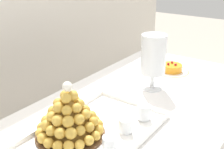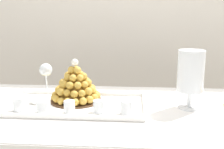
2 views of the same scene
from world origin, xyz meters
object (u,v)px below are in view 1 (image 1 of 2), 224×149
at_px(croquembouche, 69,116).
at_px(dessert_cup_right, 144,113).
at_px(dessert_cup_centre, 110,145).
at_px(serving_tray, 85,140).
at_px(dessert_cup_mid_right, 125,126).
at_px(macaron_goblet, 154,56).
at_px(fruit_tart_plate, 172,69).

relative_size(croquembouche, dessert_cup_right, 4.34).
xyz_separation_m(croquembouche, dessert_cup_centre, (0.01, -0.17, -0.05)).
bearing_deg(dessert_cup_centre, dessert_cup_right, 2.30).
distance_m(croquembouche, dessert_cup_right, 0.30).
bearing_deg(serving_tray, croquembouche, 98.63).
distance_m(serving_tray, dessert_cup_mid_right, 0.15).
distance_m(dessert_cup_right, macaron_goblet, 0.34).
xyz_separation_m(serving_tray, croquembouche, (-0.01, 0.06, 0.08)).
relative_size(dessert_cup_centre, macaron_goblet, 0.20).
xyz_separation_m(croquembouche, macaron_goblet, (0.54, -0.04, 0.09)).
xyz_separation_m(dessert_cup_centre, dessert_cup_mid_right, (0.13, 0.02, -0.00)).
height_order(serving_tray, dessert_cup_mid_right, dessert_cup_mid_right).
distance_m(dessert_cup_centre, dessert_cup_right, 0.25).
bearing_deg(serving_tray, fruit_tart_plate, 2.25).
distance_m(serving_tray, dessert_cup_centre, 0.11).
xyz_separation_m(serving_tray, macaron_goblet, (0.53, 0.02, 0.17)).
distance_m(serving_tray, dessert_cup_right, 0.26).
bearing_deg(macaron_goblet, serving_tray, -178.01).
height_order(croquembouche, fruit_tart_plate, croquembouche).
bearing_deg(dessert_cup_right, serving_tray, 158.39).
bearing_deg(croquembouche, dessert_cup_mid_right, -48.66).
relative_size(serving_tray, dessert_cup_right, 11.30).
relative_size(dessert_cup_right, macaron_goblet, 0.21).
relative_size(dessert_cup_mid_right, macaron_goblet, 0.20).
bearing_deg(dessert_cup_right, dessert_cup_mid_right, 175.66).
height_order(macaron_goblet, fruit_tart_plate, macaron_goblet).
bearing_deg(dessert_cup_right, dessert_cup_centre, -177.70).
distance_m(croquembouche, fruit_tart_plate, 0.80).
relative_size(dessert_cup_centre, dessert_cup_mid_right, 1.02).
height_order(dessert_cup_right, fruit_tart_plate, dessert_cup_right).
xyz_separation_m(serving_tray, fruit_tart_plate, (0.79, 0.03, 0.01)).
xyz_separation_m(serving_tray, dessert_cup_mid_right, (0.12, -0.09, 0.03)).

